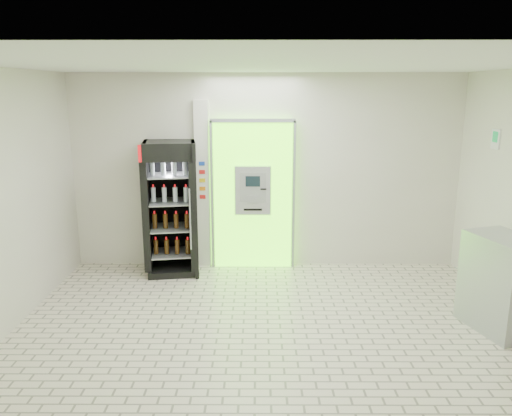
{
  "coord_description": "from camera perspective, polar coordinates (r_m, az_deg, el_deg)",
  "views": [
    {
      "loc": [
        -0.12,
        -5.16,
        2.76
      ],
      "look_at": [
        -0.15,
        1.2,
        1.24
      ],
      "focal_mm": 35.0,
      "sensor_mm": 36.0,
      "label": 1
    }
  ],
  "objects": [
    {
      "name": "ground",
      "position": [
        5.85,
        1.43,
        -14.69
      ],
      "size": [
        6.0,
        6.0,
        0.0
      ],
      "primitive_type": "plane",
      "color": "beige",
      "rests_on": "ground"
    },
    {
      "name": "room_shell",
      "position": [
        5.24,
        1.54,
        3.37
      ],
      "size": [
        6.0,
        6.0,
        6.0
      ],
      "color": "silver",
      "rests_on": "ground"
    },
    {
      "name": "atm_assembly",
      "position": [
        7.73,
        -0.35,
        1.61
      ],
      "size": [
        1.3,
        0.24,
        2.33
      ],
      "color": "#63FF15",
      "rests_on": "ground"
    },
    {
      "name": "pillar",
      "position": [
        7.79,
        -6.1,
        2.59
      ],
      "size": [
        0.22,
        0.11,
        2.6
      ],
      "color": "silver",
      "rests_on": "ground"
    },
    {
      "name": "beverage_cooler",
      "position": [
        7.65,
        -9.6,
        -0.29
      ],
      "size": [
        0.85,
        0.8,
        2.01
      ],
      "rotation": [
        0.0,
        0.0,
        0.16
      ],
      "color": "black",
      "rests_on": "ground"
    },
    {
      "name": "steel_cabinet",
      "position": [
        6.49,
        26.3,
        -7.76
      ],
      "size": [
        0.8,
        0.98,
        1.13
      ],
      "rotation": [
        0.0,
        0.0,
        0.3
      ],
      "color": "#A4A7AC",
      "rests_on": "ground"
    },
    {
      "name": "exit_sign",
      "position": [
        7.28,
        25.71,
        7.12
      ],
      "size": [
        0.02,
        0.22,
        0.26
      ],
      "color": "white",
      "rests_on": "room_shell"
    }
  ]
}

